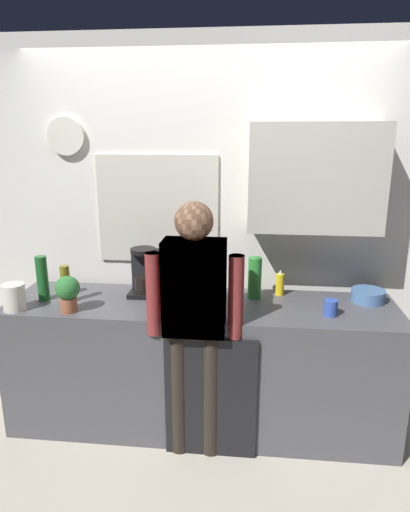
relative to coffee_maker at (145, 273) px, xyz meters
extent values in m
plane|color=beige|center=(0.40, -0.44, -1.03)|extent=(8.00, 8.00, 0.00)
cube|color=#4C4C51|center=(0.40, -0.14, -0.59)|extent=(2.54, 0.64, 0.88)
cube|color=black|center=(0.50, -0.47, -0.63)|extent=(0.56, 0.02, 0.80)
cube|color=white|center=(0.40, 0.29, 0.27)|extent=(4.14, 0.10, 2.60)
cube|color=beige|center=(0.05, 0.23, 0.40)|extent=(0.86, 0.02, 0.76)
cube|color=#8CA5C6|center=(0.05, 0.23, 0.40)|extent=(0.80, 0.02, 0.70)
cube|color=#B7B2A8|center=(1.11, 0.08, 0.65)|extent=(0.84, 0.32, 0.68)
cylinder|color=silver|center=(-0.57, 0.22, 0.90)|extent=(0.26, 0.03, 0.26)
cube|color=black|center=(0.00, -0.03, -0.13)|extent=(0.20, 0.20, 0.03)
cube|color=black|center=(0.00, 0.03, 0.02)|extent=(0.18, 0.08, 0.28)
cylinder|color=black|center=(0.00, -0.06, -0.06)|extent=(0.11, 0.11, 0.11)
cylinder|color=black|center=(0.00, -0.03, 0.17)|extent=(0.17, 0.17, 0.03)
cylinder|color=#195923|center=(-0.64, -0.19, 0.00)|extent=(0.07, 0.07, 0.30)
cylinder|color=#2D8C33|center=(0.75, 0.00, -0.01)|extent=(0.09, 0.09, 0.28)
cylinder|color=black|center=(0.36, -0.08, -0.06)|extent=(0.06, 0.06, 0.18)
cylinder|color=brown|center=(0.64, -0.17, -0.03)|extent=(0.06, 0.06, 0.23)
cylinder|color=olive|center=(-0.47, -0.21, -0.02)|extent=(0.06, 0.06, 0.25)
cylinder|color=maroon|center=(0.21, 0.08, -0.04)|extent=(0.06, 0.06, 0.22)
cylinder|color=yellow|center=(0.50, -0.02, -0.10)|extent=(0.07, 0.07, 0.08)
cylinder|color=#3351B2|center=(1.21, -0.25, -0.10)|extent=(0.08, 0.08, 0.10)
cylinder|color=#4C72A5|center=(1.49, 0.01, -0.11)|extent=(0.22, 0.22, 0.08)
cylinder|color=#9E5638|center=(-0.40, -0.36, -0.10)|extent=(0.10, 0.10, 0.09)
sphere|color=#2D7233|center=(-0.40, -0.36, 0.01)|extent=(0.15, 0.15, 0.15)
cylinder|color=yellow|center=(0.92, 0.07, -0.07)|extent=(0.06, 0.06, 0.15)
cone|color=white|center=(0.92, 0.07, 0.02)|extent=(0.02, 0.02, 0.03)
cylinder|color=silver|center=(-0.75, -0.37, -0.06)|extent=(0.14, 0.14, 0.17)
cylinder|color=black|center=(0.30, -0.44, -0.62)|extent=(0.12, 0.12, 0.82)
cylinder|color=black|center=(0.50, -0.44, -0.62)|extent=(0.12, 0.12, 0.82)
cube|color=#D85959|center=(0.40, -0.44, 0.07)|extent=(0.36, 0.20, 0.56)
sphere|color=#D8AD8C|center=(0.40, -0.44, 0.46)|extent=(0.22, 0.22, 0.22)
cylinder|color=#D85959|center=(0.16, -0.44, 0.02)|extent=(0.09, 0.09, 0.50)
cylinder|color=#D85959|center=(0.64, -0.44, 0.02)|extent=(0.09, 0.09, 0.50)
cylinder|color=brown|center=(0.30, -0.44, -0.62)|extent=(0.12, 0.12, 0.82)
cylinder|color=brown|center=(0.50, -0.44, -0.62)|extent=(0.12, 0.12, 0.82)
cube|color=#D85959|center=(0.40, -0.44, 0.07)|extent=(0.36, 0.20, 0.56)
sphere|color=#A57A59|center=(0.40, -0.44, 0.46)|extent=(0.22, 0.22, 0.22)
cylinder|color=#D85959|center=(0.16, -0.44, 0.02)|extent=(0.09, 0.09, 0.50)
cylinder|color=#D85959|center=(0.64, -0.44, 0.02)|extent=(0.09, 0.09, 0.50)
camera|label=1|loc=(0.72, -2.86, 0.94)|focal=31.47mm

